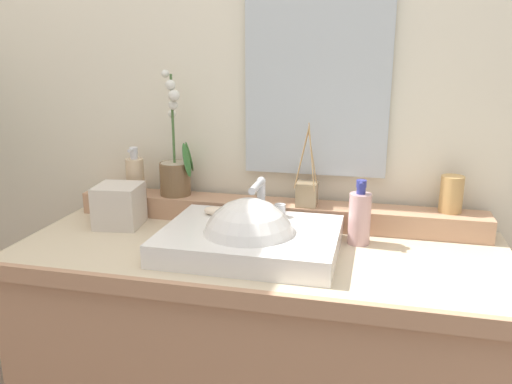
% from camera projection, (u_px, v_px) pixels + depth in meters
% --- Properties ---
extents(wall_back, '(3.04, 0.20, 2.63)m').
position_uv_depth(wall_back, '(287.00, 82.00, 1.68)').
color(wall_back, silver).
rests_on(wall_back, ground).
extents(back_ledge, '(1.25, 0.11, 0.07)m').
position_uv_depth(back_ledge, '(275.00, 212.00, 1.61)').
color(back_ledge, tan).
rests_on(back_ledge, vanity_cabinet).
extents(sink_basin, '(0.46, 0.36, 0.28)m').
position_uv_depth(sink_basin, '(249.00, 243.00, 1.38)').
color(sink_basin, white).
rests_on(sink_basin, vanity_cabinet).
extents(soap_bar, '(0.07, 0.04, 0.02)m').
position_uv_depth(soap_bar, '(216.00, 211.00, 1.50)').
color(soap_bar, beige).
rests_on(soap_bar, sink_basin).
extents(potted_plant, '(0.12, 0.10, 0.39)m').
position_uv_depth(potted_plant, '(175.00, 168.00, 1.66)').
color(potted_plant, brown).
rests_on(potted_plant, back_ledge).
extents(soap_dispenser, '(0.06, 0.06, 0.15)m').
position_uv_depth(soap_dispenser, '(135.00, 175.00, 1.68)').
color(soap_dispenser, beige).
rests_on(soap_dispenser, back_ledge).
extents(tumbler_cup, '(0.06, 0.06, 0.11)m').
position_uv_depth(tumbler_cup, '(451.00, 194.00, 1.49)').
color(tumbler_cup, tan).
rests_on(tumbler_cup, back_ledge).
extents(reed_diffuser, '(0.07, 0.10, 0.25)m').
position_uv_depth(reed_diffuser, '(307.00, 193.00, 1.56)').
color(reed_diffuser, '#8B7351').
rests_on(reed_diffuser, back_ledge).
extents(lotion_bottle, '(0.06, 0.06, 0.18)m').
position_uv_depth(lotion_bottle, '(360.00, 217.00, 1.43)').
color(lotion_bottle, '#CC9D9B').
rests_on(lotion_bottle, vanity_cabinet).
extents(tissue_box, '(0.14, 0.14, 0.13)m').
position_uv_depth(tissue_box, '(119.00, 206.00, 1.58)').
color(tissue_box, beige).
rests_on(tissue_box, vanity_cabinet).
extents(mirror, '(0.43, 0.02, 0.60)m').
position_uv_depth(mirror, '(317.00, 75.00, 1.54)').
color(mirror, silver).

